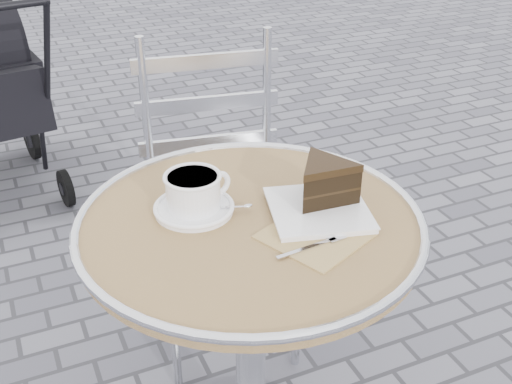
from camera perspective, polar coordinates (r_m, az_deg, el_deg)
name	(u,v)px	position (r m, az deg, el deg)	size (l,w,h in m)	color
cafe_table	(250,284)	(1.40, -0.51, -8.15)	(0.72, 0.72, 0.74)	silver
cappuccino_set	(194,195)	(1.33, -5.50, -0.29)	(0.19, 0.16, 0.08)	white
cake_plate_set	(323,188)	(1.33, 6.01, 0.33)	(0.30, 0.32, 0.11)	tan
bistro_chair	(214,160)	(1.88, -3.73, 2.84)	(0.49, 0.49, 0.94)	silver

